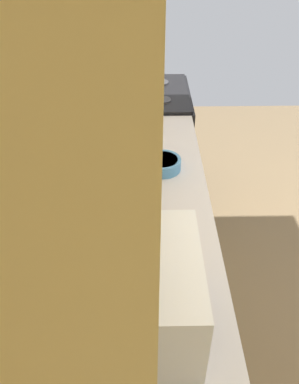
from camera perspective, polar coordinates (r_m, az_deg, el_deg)
wall_back at (r=1.66m, az=-13.60°, el=8.58°), size 3.86×0.12×2.71m
counter_run at (r=1.97m, az=-0.38°, el=-21.66°), size 2.89×0.64×0.88m
upper_cabinets at (r=1.05m, az=-9.54°, el=21.50°), size 1.59×0.31×0.60m
oven_range at (r=3.26m, az=-0.45°, el=6.73°), size 0.70×0.66×1.06m
microwave at (r=1.38m, az=-1.17°, el=-14.08°), size 0.47×0.40×0.33m
bowl at (r=2.19m, az=1.90°, el=4.04°), size 0.19×0.19×0.06m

